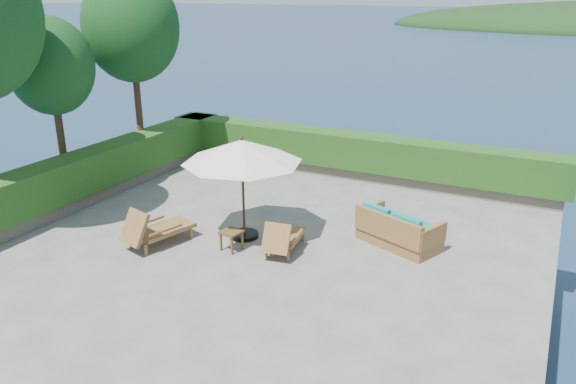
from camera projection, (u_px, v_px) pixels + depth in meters
The scene contains 14 objects.
ground at pixel (260, 247), 12.56m from camera, with size 12.00×12.00×0.00m, color gray.
foundation at pixel (261, 307), 13.09m from camera, with size 12.00×12.00×3.00m, color #4F463E.
ocean at pixel (262, 359), 13.58m from camera, with size 600.00×600.00×0.00m, color #162D46.
planter_wall_far at pixel (349, 171), 17.21m from camera, with size 12.00×0.60×0.36m, color #676253.
planter_wall_left at pixel (76, 200), 14.86m from camera, with size 0.60×12.00×0.36m, color #676253.
hedge_far at pixel (350, 150), 16.98m from camera, with size 12.40×0.90×1.00m, color #1E4012.
hedge_left at pixel (72, 176), 14.63m from camera, with size 0.90×12.40×1.00m, color #1E4012.
tree_mid at pixel (51, 67), 14.47m from camera, with size 2.20×2.20×4.83m.
tree_far at pixel (131, 27), 16.28m from camera, with size 2.80×2.80×6.03m.
patio_umbrella at pixel (242, 152), 12.37m from camera, with size 3.07×3.07×2.43m.
lounge_left at pixel (155, 229), 12.52m from camera, with size 1.09×1.76×0.95m.
lounge_right at pixel (283, 238), 12.22m from camera, with size 0.78×1.49×0.82m.
side_table at pixel (231, 234), 12.30m from camera, with size 0.50×0.50×0.45m.
wicker_loveseat at pixel (398, 231), 12.52m from camera, with size 2.04×1.55×0.90m.
Camera 1 is at (5.66, -9.91, 5.44)m, focal length 35.00 mm.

